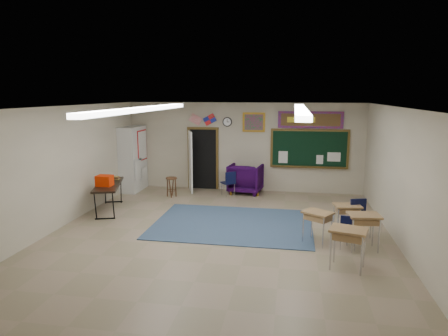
% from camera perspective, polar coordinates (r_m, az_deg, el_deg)
% --- Properties ---
extents(floor, '(9.00, 9.00, 0.00)m').
position_cam_1_polar(floor, '(9.63, -0.66, -9.45)').
color(floor, '#85725C').
rests_on(floor, ground).
extents(back_wall, '(8.00, 0.04, 3.00)m').
position_cam_1_polar(back_wall, '(13.61, 2.78, 3.01)').
color(back_wall, '#B9AE96').
rests_on(back_wall, floor).
extents(front_wall, '(8.00, 0.04, 3.00)m').
position_cam_1_polar(front_wall, '(5.02, -10.24, -10.61)').
color(front_wall, '#B9AE96').
rests_on(front_wall, floor).
extents(left_wall, '(0.04, 9.00, 3.00)m').
position_cam_1_polar(left_wall, '(10.69, -22.28, 0.11)').
color(left_wall, '#B9AE96').
rests_on(left_wall, floor).
extents(right_wall, '(0.04, 9.00, 3.00)m').
position_cam_1_polar(right_wall, '(9.37, 24.15, -1.42)').
color(right_wall, '#B9AE96').
rests_on(right_wall, floor).
extents(ceiling, '(8.00, 9.00, 0.04)m').
position_cam_1_polar(ceiling, '(9.04, -0.70, 8.70)').
color(ceiling, silver).
rests_on(ceiling, back_wall).
extents(area_rug, '(4.00, 3.00, 0.02)m').
position_cam_1_polar(area_rug, '(10.34, 1.25, -7.96)').
color(area_rug, '#2F405A').
rests_on(area_rug, floor).
extents(fluorescent_strips, '(3.86, 6.00, 0.10)m').
position_cam_1_polar(fluorescent_strips, '(9.05, -0.70, 8.32)').
color(fluorescent_strips, white).
rests_on(fluorescent_strips, ceiling).
extents(doorway, '(1.10, 0.89, 2.16)m').
position_cam_1_polar(doorway, '(13.79, -3.52, 1.24)').
color(doorway, black).
rests_on(doorway, back_wall).
extents(chalkboard, '(2.55, 0.14, 1.30)m').
position_cam_1_polar(chalkboard, '(13.49, 12.08, 2.56)').
color(chalkboard, '#553E18').
rests_on(chalkboard, back_wall).
extents(bulletin_board, '(2.10, 0.05, 0.55)m').
position_cam_1_polar(bulletin_board, '(13.39, 12.24, 6.74)').
color(bulletin_board, '#B00F0F').
rests_on(bulletin_board, back_wall).
extents(framed_art_print, '(0.75, 0.05, 0.65)m').
position_cam_1_polar(framed_art_print, '(13.45, 4.28, 6.54)').
color(framed_art_print, '#A3731F').
rests_on(framed_art_print, back_wall).
extents(wall_clock, '(0.32, 0.05, 0.32)m').
position_cam_1_polar(wall_clock, '(13.57, 0.47, 6.61)').
color(wall_clock, black).
rests_on(wall_clock, back_wall).
extents(wall_flags, '(1.16, 0.06, 0.70)m').
position_cam_1_polar(wall_flags, '(13.70, -3.08, 7.17)').
color(wall_flags, red).
rests_on(wall_flags, back_wall).
extents(storage_cabinet, '(0.59, 1.25, 2.20)m').
position_cam_1_polar(storage_cabinet, '(14.00, -12.84, 1.30)').
color(storage_cabinet, beige).
rests_on(storage_cabinet, floor).
extents(wingback_armchair, '(1.19, 1.21, 0.98)m').
position_cam_1_polar(wingback_armchair, '(13.42, 3.13, -1.47)').
color(wingback_armchair, black).
rests_on(wingback_armchair, floor).
extents(student_chair_reading, '(0.57, 0.57, 0.82)m').
position_cam_1_polar(student_chair_reading, '(13.03, 0.59, -2.20)').
color(student_chair_reading, black).
rests_on(student_chair_reading, floor).
extents(student_chair_desk_a, '(0.43, 0.43, 0.77)m').
position_cam_1_polar(student_chair_desk_a, '(9.09, 17.31, -8.60)').
color(student_chair_desk_a, black).
rests_on(student_chair_desk_a, floor).
extents(student_chair_desk_b, '(0.54, 0.54, 0.86)m').
position_cam_1_polar(student_chair_desk_b, '(9.89, 19.01, -6.86)').
color(student_chair_desk_b, black).
rests_on(student_chair_desk_b, floor).
extents(student_desk_front_left, '(0.76, 0.72, 0.73)m').
position_cam_1_polar(student_desk_front_left, '(9.19, 13.19, -8.02)').
color(student_desk_front_left, olive).
rests_on(student_desk_front_left, floor).
extents(student_desk_front_right, '(0.67, 0.55, 0.72)m').
position_cam_1_polar(student_desk_front_right, '(9.94, 17.13, -6.82)').
color(student_desk_front_right, olive).
rests_on(student_desk_front_right, floor).
extents(student_desk_back_left, '(0.78, 0.66, 0.80)m').
position_cam_1_polar(student_desk_back_left, '(8.05, 17.26, -10.66)').
color(student_desk_back_left, olive).
rests_on(student_desk_back_left, floor).
extents(student_desk_back_right, '(0.71, 0.57, 0.79)m').
position_cam_1_polar(student_desk_back_right, '(9.10, 19.27, -8.34)').
color(student_desk_back_right, olive).
rests_on(student_desk_back_right, floor).
extents(folding_table, '(1.16, 1.99, 1.08)m').
position_cam_1_polar(folding_table, '(11.84, -16.12, -3.85)').
color(folding_table, black).
rests_on(folding_table, floor).
extents(wooden_stool, '(0.36, 0.36, 0.63)m').
position_cam_1_polar(wooden_stool, '(13.02, -7.51, -2.67)').
color(wooden_stool, '#492D16').
rests_on(wooden_stool, floor).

